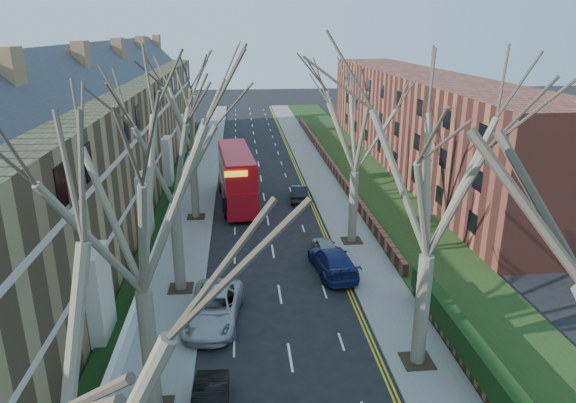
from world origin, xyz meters
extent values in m
cube|color=slate|center=(-6.00, 39.00, 0.06)|extent=(3.00, 102.00, 0.12)
cube|color=slate|center=(6.00, 39.00, 0.06)|extent=(3.00, 102.00, 0.12)
cube|color=olive|center=(-13.80, 31.00, 5.00)|extent=(9.00, 78.00, 10.00)
cube|color=#2E3038|center=(-13.80, 31.00, 11.00)|extent=(4.67, 78.00, 4.67)
cube|color=silver|center=(-9.35, 31.00, 3.50)|extent=(0.12, 78.00, 0.35)
cube|color=silver|center=(-9.35, 31.00, 7.00)|extent=(0.12, 78.00, 0.35)
cube|color=brown|center=(17.50, 43.00, 5.00)|extent=(8.00, 54.00, 10.00)
cube|color=brown|center=(7.70, 43.00, 0.57)|extent=(0.35, 54.00, 0.90)
cube|color=white|center=(-7.65, 31.00, 0.62)|extent=(0.30, 78.00, 1.00)
cube|color=#1E3212|center=(10.50, 39.00, 0.15)|extent=(6.00, 102.00, 0.06)
cylinder|color=#766A54|center=(-5.70, 6.00, 2.75)|extent=(0.64, 0.64, 5.25)
cylinder|color=#766A54|center=(-5.70, 16.00, 2.66)|extent=(0.64, 0.64, 5.07)
cube|color=#2D2116|center=(-5.70, 16.00, 0.14)|extent=(1.40, 1.40, 0.05)
cylinder|color=#766A54|center=(-5.70, 28.00, 2.75)|extent=(0.60, 0.60, 5.25)
cube|color=#2D2116|center=(-5.70, 28.00, 0.14)|extent=(1.40, 1.40, 0.05)
cylinder|color=#766A54|center=(5.70, 8.00, 2.75)|extent=(0.64, 0.64, 5.25)
cube|color=#2D2116|center=(5.70, 8.00, 0.14)|extent=(1.40, 1.40, 0.05)
cylinder|color=#766A54|center=(5.70, 22.00, 2.66)|extent=(0.60, 0.60, 5.07)
cube|color=#2D2116|center=(5.70, 22.00, 0.14)|extent=(1.40, 1.40, 0.05)
cube|color=#B30C16|center=(-2.38, 31.42, 1.44)|extent=(3.43, 11.09, 2.18)
cube|color=#B30C16|center=(-2.38, 31.42, 3.53)|extent=(3.38, 10.55, 1.98)
cube|color=black|center=(-2.38, 31.42, 1.89)|extent=(3.37, 10.22, 0.89)
cube|color=black|center=(-2.38, 31.42, 3.63)|extent=(3.35, 10.01, 0.89)
imported|color=#AFB0B5|center=(-3.64, 12.45, 0.79)|extent=(3.29, 5.97, 1.58)
imported|color=navy|center=(3.50, 17.45, 0.78)|extent=(2.76, 5.60, 1.57)
imported|color=gray|center=(3.41, 19.78, 0.64)|extent=(1.55, 3.75, 1.27)
imported|color=black|center=(3.09, 31.83, 0.68)|extent=(1.90, 4.29, 1.37)
camera|label=1|loc=(-2.03, -11.11, 14.47)|focal=32.00mm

